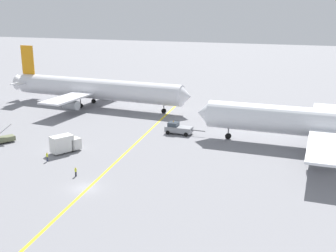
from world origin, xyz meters
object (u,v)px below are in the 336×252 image
airliner_being_pushed (318,123)px  ground_crew_marshaller_foreground (47,157)px  gse_stair_truck_yellow (3,138)px  gse_catering_truck_tall (65,144)px  airliner_at_gate_left (96,89)px  ground_crew_ramp_agent_by_cones (76,172)px  pushback_tug (178,128)px

airliner_being_pushed → ground_crew_marshaller_foreground: size_ratio=28.43×
gse_stair_truck_yellow → gse_catering_truck_tall: size_ratio=0.78×
airliner_at_gate_left → ground_crew_marshaller_foreground: bearing=-71.4°
gse_catering_truck_tall → ground_crew_marshaller_foreground: 5.76m
airliner_being_pushed → gse_catering_truck_tall: airliner_being_pushed is taller
airliner_being_pushed → ground_crew_ramp_agent_by_cones: bearing=-141.5°
airliner_at_gate_left → gse_catering_truck_tall: bearing=-68.7°
ground_crew_marshaller_foreground → ground_crew_ramp_agent_by_cones: ground_crew_marshaller_foreground is taller
ground_crew_marshaller_foreground → ground_crew_ramp_agent_by_cones: (8.94, -4.31, -0.08)m
airliner_at_gate_left → gse_stair_truck_yellow: (-1.09, -37.18, -4.13)m
gse_catering_truck_tall → pushback_tug: bearing=50.1°
gse_stair_truck_yellow → gse_catering_truck_tall: bearing=-1.7°
gse_catering_truck_tall → ground_crew_marshaller_foreground: (-0.15, -5.69, -0.84)m
airliner_at_gate_left → ground_crew_marshaller_foreground: airliner_at_gate_left is taller
airliner_being_pushed → gse_catering_truck_tall: size_ratio=7.90×
pushback_tug → ground_crew_ramp_agent_by_cones: 30.97m
gse_stair_truck_yellow → ground_crew_marshaller_foreground: size_ratio=2.80×
airliner_being_pushed → gse_stair_truck_yellow: size_ratio=10.13×
airliner_being_pushed → gse_stair_truck_yellow: bearing=-162.6°
airliner_at_gate_left → ground_crew_marshaller_foreground: 45.93m
airliner_at_gate_left → gse_stair_truck_yellow: airliner_at_gate_left is taller
gse_stair_truck_yellow → ground_crew_marshaller_foreground: gse_stair_truck_yellow is taller
gse_catering_truck_tall → ground_crew_marshaller_foreground: gse_catering_truck_tall is taller
airliner_being_pushed → ground_crew_ramp_agent_by_cones: size_ratio=30.78×
gse_stair_truck_yellow → ground_crew_ramp_agent_by_cones: 26.74m
gse_stair_truck_yellow → ground_crew_ramp_agent_by_cones: (24.60, -10.49, -0.19)m
gse_catering_truck_tall → ground_crew_ramp_agent_by_cones: bearing=-48.7°
pushback_tug → ground_crew_ramp_agent_by_cones: size_ratio=5.73×
gse_catering_truck_tall → airliner_being_pushed: bearing=23.3°
gse_catering_truck_tall → ground_crew_ramp_agent_by_cones: gse_catering_truck_tall is taller
ground_crew_marshaller_foreground → gse_stair_truck_yellow: bearing=158.5°
airliner_at_gate_left → pushback_tug: bearing=-29.4°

